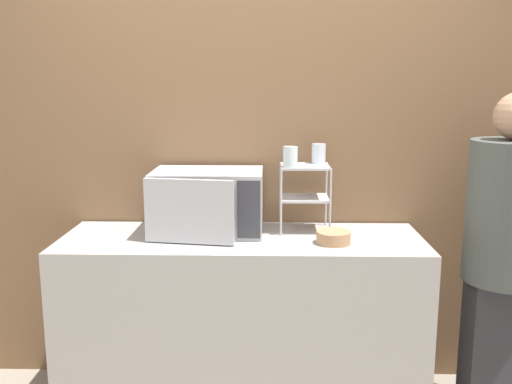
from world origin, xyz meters
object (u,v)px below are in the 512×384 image
Objects in this scene: glass_back_right at (319,154)px; person at (507,245)px; glass_front_left at (290,157)px; microwave at (207,202)px; dish_rack at (305,184)px; bowl at (333,238)px.

person is (0.90, -0.30, -0.41)m from glass_back_right.
person is (1.05, -0.16, -0.41)m from glass_front_left.
glass_front_left reaches higher than microwave.
glass_front_left is at bearing -139.43° from dish_rack.
dish_rack reaches higher than microwave.
microwave is 0.52m from dish_rack.
microwave is 1.49m from person.
glass_back_right reaches higher than dish_rack.
person is at bearing 1.20° from bowl.
bowl is (0.13, -0.25, -0.22)m from dish_rack.
microwave is at bearing 163.43° from bowl.
glass_back_right is (0.58, 0.13, 0.24)m from microwave.
dish_rack is 0.36m from bowl.
glass_back_right is at bearing 41.87° from dish_rack.
glass_front_left is 1.00× the size of glass_back_right.
glass_front_left and glass_back_right have the same top height.
dish_rack is at bearing 6.85° from microwave.
glass_front_left is 0.46m from bowl.
microwave is 0.67m from bowl.
bowl is at bearing -80.52° from glass_back_right.
person is (0.84, 0.02, -0.04)m from bowl.
glass_back_right reaches higher than microwave.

